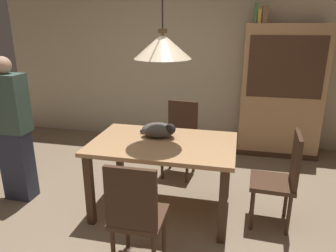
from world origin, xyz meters
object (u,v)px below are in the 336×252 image
Objects in this scene: cat_sleeping at (159,130)px; book_yellow_short at (259,16)px; person_standing at (13,131)px; pendant_lamp at (163,46)px; book_green_slim at (256,13)px; chair_far_back at (180,135)px; book_brown_thick at (265,14)px; chair_right_side at (282,176)px; chair_near_front at (135,213)px; hutch_bookcase at (281,94)px; dining_table at (163,151)px.

cat_sleeping is 1.97× the size of book_yellow_short.
pendant_lamp is at bearing 3.85° from person_standing.
chair_far_back is at bearing -130.18° from book_green_slim.
book_green_slim is 0.12m from book_brown_thick.
chair_far_back and chair_right_side have the same top height.
book_brown_thick reaches higher than chair_near_front.
person_standing is at bearing 154.26° from chair_near_front.
chair_far_back is 1.64m from hutch_bookcase.
book_yellow_short reaches higher than hutch_bookcase.
book_yellow_short is 3.37m from person_standing.
hutch_bookcase reaches higher than chair_near_front.
book_yellow_short is (0.95, 1.73, 1.11)m from cat_sleeping.
chair_right_side is 1.25m from cat_sleeping.
chair_right_side is 1.61m from pendant_lamp.
chair_far_back is (0.01, 1.76, 0.00)m from chair_near_front.
hutch_bookcase is at bearing 85.65° from chair_right_side.
book_green_slim is (-0.44, 0.00, 1.09)m from hutch_bookcase.
book_yellow_short reaches higher than chair_right_side.
book_green_slim reaches higher than book_brown_thick.
hutch_bookcase is 7.71× the size of book_brown_thick.
chair_near_front is 4.65× the size of book_yellow_short.
chair_right_side is 4.65× the size of book_yellow_short.
pendant_lamp is at bearing -117.20° from book_brown_thick.
person_standing is (-1.60, -0.11, 0.13)m from dining_table.
chair_right_side is at bearing 2.18° from person_standing.
chair_far_back is 4.65× the size of book_yellow_short.
chair_right_side is 2.74m from person_standing.
person_standing is at bearing -141.67° from book_yellow_short.
pendant_lamp is 5.42× the size of book_brown_thick.
book_brown_thick is (0.95, 1.86, 0.30)m from pendant_lamp.
chair_right_side is at bearing -0.20° from dining_table.
dining_table is at bearing -115.49° from book_yellow_short.
book_green_slim reaches higher than chair_near_front.
person_standing is (-2.43, -1.96, -1.20)m from book_green_slim.
chair_near_front is 3.88× the size of book_brown_thick.
person_standing reaches higher than chair_far_back.
cat_sleeping is (-0.07, 0.13, 0.18)m from dining_table.
cat_sleeping is at bearing 118.55° from dining_table.
chair_right_side is at bearing 37.78° from chair_near_front.
chair_near_front is 2.37× the size of cat_sleeping.
chair_right_side is 1.90m from hutch_bookcase.
chair_right_side is at bearing -0.20° from pendant_lamp.
cat_sleeping is at bearing -118.91° from book_yellow_short.
hutch_bookcase is 9.25× the size of book_yellow_short.
chair_right_side is at bearing -84.64° from book_brown_thick.
person_standing is (-1.60, 0.77, 0.26)m from chair_near_front.
chair_far_back is at bearing 84.10° from cat_sleeping.
pendant_lamp is at bearing 124.51° from dining_table.
book_brown_thick is at bearing 95.36° from chair_right_side.
hutch_bookcase is (1.27, 1.85, 0.24)m from dining_table.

